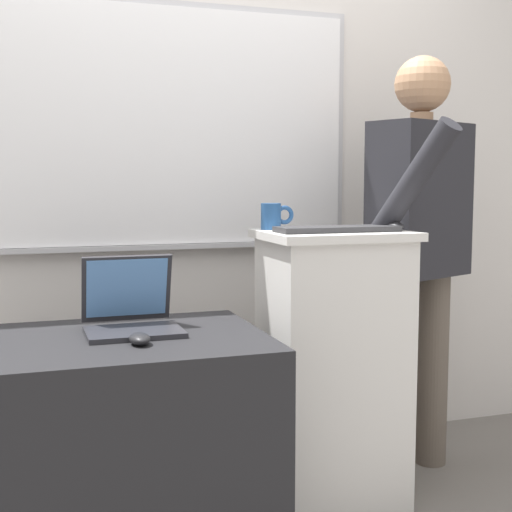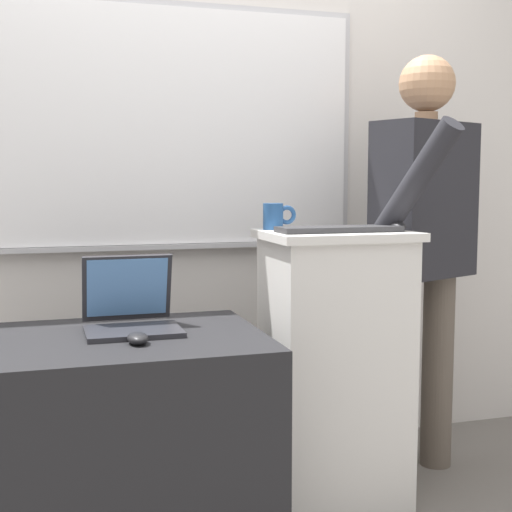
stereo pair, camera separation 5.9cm
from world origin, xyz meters
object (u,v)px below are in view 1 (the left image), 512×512
(laptop, at_px, (130,310))
(computer_mouse_by_keyboard, at_px, (394,226))
(person_presenter, at_px, (420,235))
(computer_mouse_by_laptop, at_px, (140,339))
(side_desk, at_px, (120,455))
(lectern_podium, at_px, (333,369))
(wireless_keyboard, at_px, (337,229))
(coffee_mug, at_px, (273,216))

(laptop, distance_m, computer_mouse_by_keyboard, 1.00)
(person_presenter, distance_m, computer_mouse_by_laptop, 1.33)
(side_desk, bearing_deg, computer_mouse_by_laptop, -66.77)
(lectern_podium, relative_size, wireless_keyboard, 2.33)
(laptop, distance_m, computer_mouse_by_laptop, 0.21)
(side_desk, distance_m, person_presenter, 1.46)
(person_presenter, bearing_deg, side_desk, 174.01)
(person_presenter, relative_size, wireless_keyboard, 3.86)
(computer_mouse_by_keyboard, bearing_deg, coffee_mug, 154.94)
(laptop, xyz_separation_m, coffee_mug, (0.57, 0.25, 0.27))
(lectern_podium, xyz_separation_m, side_desk, (-0.81, -0.21, -0.15))
(laptop, height_order, coffee_mug, coffee_mug)
(person_presenter, height_order, computer_mouse_by_keyboard, person_presenter)
(side_desk, relative_size, laptop, 3.06)
(person_presenter, distance_m, coffee_mug, 0.65)
(laptop, xyz_separation_m, computer_mouse_by_keyboard, (0.97, 0.07, 0.24))
(person_presenter, xyz_separation_m, wireless_keyboard, (-0.47, -0.22, 0.05))
(computer_mouse_by_laptop, bearing_deg, side_desk, 113.23)
(wireless_keyboard, bearing_deg, laptop, -175.00)
(side_desk, distance_m, wireless_keyboard, 1.05)
(lectern_podium, height_order, computer_mouse_by_laptop, lectern_podium)
(side_desk, bearing_deg, wireless_keyboard, 11.09)
(laptop, bearing_deg, computer_mouse_by_laptop, -91.55)
(person_presenter, xyz_separation_m, laptop, (-1.21, -0.29, -0.19))
(coffee_mug, bearing_deg, wireless_keyboard, -46.89)
(computer_mouse_by_laptop, xyz_separation_m, coffee_mug, (0.57, 0.46, 0.32))
(laptop, xyz_separation_m, wireless_keyboard, (0.74, 0.06, 0.24))
(lectern_podium, distance_m, computer_mouse_by_laptop, 0.86)
(computer_mouse_by_keyboard, bearing_deg, lectern_podium, 166.64)
(laptop, relative_size, coffee_mug, 2.30)
(computer_mouse_by_laptop, height_order, coffee_mug, coffee_mug)
(computer_mouse_by_laptop, distance_m, coffee_mug, 0.80)
(side_desk, relative_size, person_presenter, 0.53)
(computer_mouse_by_laptop, height_order, computer_mouse_by_keyboard, computer_mouse_by_keyboard)
(laptop, relative_size, computer_mouse_by_laptop, 2.92)
(wireless_keyboard, xyz_separation_m, computer_mouse_by_keyboard, (0.22, 0.00, 0.01))
(wireless_keyboard, bearing_deg, side_desk, -168.91)
(wireless_keyboard, bearing_deg, person_presenter, 25.26)
(wireless_keyboard, height_order, computer_mouse_by_keyboard, computer_mouse_by_keyboard)
(side_desk, height_order, computer_mouse_by_laptop, computer_mouse_by_laptop)
(computer_mouse_by_keyboard, bearing_deg, laptop, -176.12)
(wireless_keyboard, bearing_deg, computer_mouse_by_laptop, -160.03)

